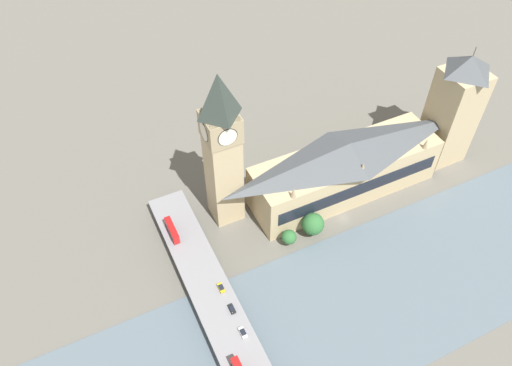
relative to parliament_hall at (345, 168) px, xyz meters
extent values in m
plane|color=#605E56|center=(-14.35, 8.00, -13.96)|extent=(600.00, 600.00, 0.00)
cube|color=slate|center=(-50.31, 8.00, -13.81)|extent=(59.92, 360.00, 0.30)
cube|color=tan|center=(0.06, 0.00, -3.10)|extent=(22.81, 82.80, 21.72)
cube|color=black|center=(-11.50, 0.00, -2.01)|extent=(0.40, 76.18, 6.52)
pyramid|color=#474C51|center=(0.06, 0.00, 10.95)|extent=(22.35, 81.15, 6.38)
cone|color=#9E8966|center=(-10.35, -31.47, 10.26)|extent=(2.20, 2.20, 5.00)
cone|color=#9E8966|center=(-10.35, 0.00, 10.26)|extent=(2.20, 2.20, 5.00)
cone|color=#9E8966|center=(-10.35, 31.47, 10.26)|extent=(2.20, 2.20, 5.00)
cube|color=tan|center=(10.26, 51.39, 12.94)|extent=(11.98, 11.98, 53.80)
cube|color=tan|center=(10.26, 51.39, 34.46)|extent=(12.70, 12.70, 10.78)
cylinder|color=black|center=(4.10, 51.39, 34.46)|extent=(0.50, 7.57, 7.57)
cylinder|color=silver|center=(3.98, 51.39, 34.46)|extent=(0.62, 7.01, 7.01)
cylinder|color=black|center=(16.43, 51.39, 34.46)|extent=(0.50, 7.57, 7.57)
cylinder|color=silver|center=(16.55, 51.39, 34.46)|extent=(0.62, 7.01, 7.01)
cylinder|color=black|center=(10.26, 45.23, 34.46)|extent=(7.57, 0.50, 7.57)
cylinder|color=silver|center=(10.26, 45.10, 34.46)|extent=(7.01, 0.62, 7.01)
cylinder|color=black|center=(10.26, 57.55, 34.46)|extent=(7.57, 0.50, 7.57)
cylinder|color=silver|center=(10.26, 57.68, 34.46)|extent=(7.01, 0.62, 7.01)
pyramid|color=#2D3833|center=(10.26, 51.39, 48.42)|extent=(12.22, 12.22, 17.14)
cube|color=tan|center=(0.06, -54.04, 9.17)|extent=(17.27, 17.27, 46.25)
pyramid|color=#474C51|center=(0.06, -54.04, 36.18)|extent=(17.27, 17.27, 7.77)
cylinder|color=#333338|center=(0.06, -54.04, 42.06)|extent=(0.30, 0.30, 4.00)
cube|color=slate|center=(-50.31, 72.91, -11.48)|extent=(3.00, 12.81, 4.96)
cube|color=slate|center=(2.84, 72.91, -11.48)|extent=(3.00, 12.81, 4.96)
cube|color=gray|center=(-50.31, 72.91, -8.40)|extent=(151.84, 15.07, 1.20)
cube|color=red|center=(4.75, 76.72, -6.35)|extent=(11.42, 2.47, 1.98)
cube|color=black|center=(4.75, 76.72, -5.95)|extent=(10.27, 2.53, 0.87)
cube|color=red|center=(4.75, 76.72, -4.20)|extent=(11.19, 2.47, 2.32)
cube|color=black|center=(4.75, 76.72, -4.08)|extent=(10.27, 2.53, 1.11)
cube|color=#A01515|center=(4.75, 76.72, -2.96)|extent=(11.07, 2.34, 0.16)
cylinder|color=black|center=(9.54, 75.60, -7.22)|extent=(1.15, 0.28, 1.15)
cylinder|color=black|center=(9.54, 77.84, -7.22)|extent=(1.15, 0.28, 1.15)
cylinder|color=black|center=(0.08, 75.60, -7.22)|extent=(1.15, 0.28, 1.15)
cylinder|color=black|center=(0.08, 77.84, -7.22)|extent=(1.15, 0.28, 1.15)
cylinder|color=black|center=(-54.43, 74.94, -7.24)|extent=(1.11, 0.28, 1.11)
cylinder|color=black|center=(-54.43, 77.25, -7.24)|extent=(1.11, 0.28, 1.11)
cube|color=silver|center=(-45.60, 69.24, -7.23)|extent=(4.31, 1.85, 0.70)
cube|color=black|center=(-45.73, 69.24, -6.66)|extent=(2.24, 1.67, 0.44)
cylinder|color=black|center=(-43.87, 68.41, -7.49)|extent=(0.61, 0.22, 0.61)
cylinder|color=black|center=(-43.87, 70.08, -7.49)|extent=(0.61, 0.22, 0.61)
cylinder|color=black|center=(-47.33, 68.41, -7.49)|extent=(0.61, 0.22, 0.61)
cylinder|color=black|center=(-47.33, 70.08, -7.49)|extent=(0.61, 0.22, 0.61)
cube|color=gold|center=(-26.47, 69.13, -7.19)|extent=(4.14, 1.81, 0.71)
cube|color=black|center=(-26.59, 69.13, -6.56)|extent=(2.15, 1.63, 0.54)
cylinder|color=black|center=(-24.89, 68.31, -7.44)|extent=(0.71, 0.22, 0.71)
cylinder|color=black|center=(-24.89, 69.94, -7.44)|extent=(0.71, 0.22, 0.71)
cylinder|color=black|center=(-28.04, 68.31, -7.44)|extent=(0.71, 0.22, 0.71)
cylinder|color=black|center=(-28.04, 69.94, -7.44)|extent=(0.71, 0.22, 0.71)
cube|color=black|center=(-35.87, 69.01, -7.21)|extent=(3.84, 1.76, 0.71)
cube|color=black|center=(-35.99, 69.01, -6.57)|extent=(2.00, 1.58, 0.58)
cylinder|color=black|center=(-34.39, 68.22, -7.48)|extent=(0.63, 0.22, 0.63)
cylinder|color=black|center=(-34.39, 69.80, -7.48)|extent=(0.63, 0.22, 0.63)
cylinder|color=black|center=(-37.35, 68.22, -7.48)|extent=(0.63, 0.22, 0.63)
cylinder|color=black|center=(-37.35, 69.80, -7.48)|extent=(0.63, 0.22, 0.63)
cylinder|color=brown|center=(-15.51, 24.30, -12.48)|extent=(0.70, 0.70, 2.96)
sphere|color=#2D6633|center=(-15.51, 24.30, -7.08)|extent=(9.22, 9.22, 9.22)
cylinder|color=brown|center=(-15.89, 35.32, -12.74)|extent=(0.70, 0.70, 2.44)
sphere|color=#2D6633|center=(-15.89, 35.32, -8.93)|extent=(6.08, 6.08, 6.08)
camera|label=1|loc=(-117.62, 99.04, 151.03)|focal=35.00mm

